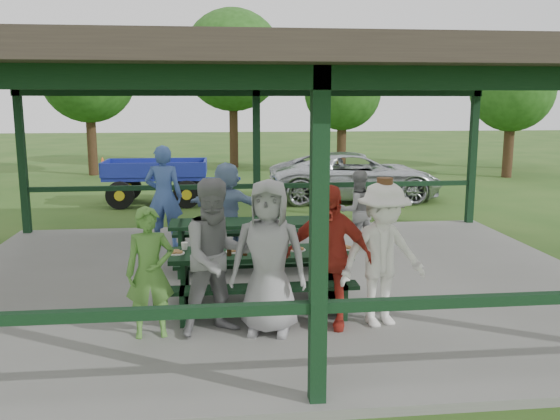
{
  "coord_description": "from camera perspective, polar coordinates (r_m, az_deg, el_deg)",
  "views": [
    {
      "loc": [
        -0.89,
        -8.77,
        2.82
      ],
      "look_at": [
        0.05,
        -0.3,
        1.23
      ],
      "focal_mm": 38.0,
      "sensor_mm": 36.0,
      "label": 1
    }
  ],
  "objects": [
    {
      "name": "contestant_green",
      "position": [
        7.0,
        -12.4,
        -5.9
      ],
      "size": [
        0.6,
        0.43,
        1.53
      ],
      "primitive_type": "imported",
      "rotation": [
        0.0,
        0.0,
        0.12
      ],
      "color": "#569239",
      "rests_on": "concrete_slab"
    },
    {
      "name": "contestant_grey_mid",
      "position": [
        6.92,
        -1.1,
        -4.56
      ],
      "size": [
        1.0,
        0.77,
        1.83
      ],
      "primitive_type": "imported",
      "rotation": [
        0.0,
        0.0,
        -0.22
      ],
      "color": "#97979A",
      "rests_on": "concrete_slab"
    },
    {
      "name": "tree_right",
      "position": [
        23.39,
        21.45,
        10.65
      ],
      "size": [
        2.99,
        2.99,
        4.68
      ],
      "color": "#2F2113",
      "rests_on": "ground"
    },
    {
      "name": "contestant_white_fedora",
      "position": [
        7.26,
        9.84,
        -4.24
      ],
      "size": [
        1.26,
        0.9,
        1.82
      ],
      "rotation": [
        0.0,
        0.0,
        0.23
      ],
      "color": "white",
      "rests_on": "concrete_slab"
    },
    {
      "name": "picnic_table_near",
      "position": [
        7.92,
        -1.88,
        -5.98
      ],
      "size": [
        2.37,
        1.39,
        0.75
      ],
      "color": "black",
      "rests_on": "concrete_slab"
    },
    {
      "name": "contestant_red",
      "position": [
        7.13,
        4.7,
        -4.49
      ],
      "size": [
        1.1,
        0.7,
        1.75
      ],
      "primitive_type": "imported",
      "rotation": [
        0.0,
        0.0,
        -0.29
      ],
      "color": "#B02D21",
      "rests_on": "concrete_slab"
    },
    {
      "name": "tree_far_left",
      "position": [
        23.62,
        -17.99,
        12.2
      ],
      "size": [
        3.51,
        3.51,
        5.49
      ],
      "color": "#2F2113",
      "rests_on": "ground"
    },
    {
      "name": "pavilion_structure",
      "position": [
        8.82,
        -0.53,
        12.81
      ],
      "size": [
        10.6,
        8.6,
        3.24
      ],
      "color": "black",
      "rests_on": "concrete_slab"
    },
    {
      "name": "tree_left",
      "position": [
        25.26,
        -4.57,
        14.15
      ],
      "size": [
        4.18,
        4.18,
        6.53
      ],
      "color": "#2F2113",
      "rests_on": "ground"
    },
    {
      "name": "spectator_lblue",
      "position": [
        10.65,
        -5.07,
        0.24
      ],
      "size": [
        1.6,
        0.99,
        1.64
      ],
      "primitive_type": "imported",
      "rotation": [
        0.0,
        0.0,
        2.79
      ],
      "color": "#7B97BE",
      "rests_on": "concrete_slab"
    },
    {
      "name": "picnic_table_far",
      "position": [
        9.84,
        -2.84,
        -2.64
      ],
      "size": [
        2.64,
        1.39,
        0.75
      ],
      "color": "black",
      "rests_on": "concrete_slab"
    },
    {
      "name": "pickup_truck",
      "position": [
        17.05,
        7.3,
        3.25
      ],
      "size": [
        4.97,
        2.42,
        1.36
      ],
      "primitive_type": "imported",
      "rotation": [
        0.0,
        0.0,
        1.54
      ],
      "color": "silver",
      "rests_on": "ground"
    },
    {
      "name": "tree_mid",
      "position": [
        23.32,
        6.03,
        11.2
      ],
      "size": [
        2.95,
        2.95,
        4.61
      ],
      "color": "#2F2113",
      "rests_on": "ground"
    },
    {
      "name": "ground",
      "position": [
        9.25,
        -0.5,
        -7.19
      ],
      "size": [
        90.0,
        90.0,
        0.0
      ],
      "primitive_type": "plane",
      "color": "#264B17",
      "rests_on": "ground"
    },
    {
      "name": "table_setting",
      "position": [
        7.87,
        -2.52,
        -3.69
      ],
      "size": [
        2.47,
        0.45,
        0.1
      ],
      "color": "white",
      "rests_on": "picnic_table_near"
    },
    {
      "name": "spectator_grey",
      "position": [
        10.87,
        7.43,
        -0.05
      ],
      "size": [
        0.8,
        0.67,
        1.47
      ],
      "primitive_type": "imported",
      "rotation": [
        0.0,
        0.0,
        3.31
      ],
      "color": "gray",
      "rests_on": "concrete_slab"
    },
    {
      "name": "concrete_slab",
      "position": [
        9.24,
        -0.5,
        -6.9
      ],
      "size": [
        10.0,
        8.0,
        0.1
      ],
      "primitive_type": "cube",
      "color": "slate",
      "rests_on": "ground"
    },
    {
      "name": "farm_trailer",
      "position": [
        16.58,
        -11.82,
        2.78
      ],
      "size": [
        3.72,
        1.68,
        1.3
      ],
      "rotation": [
        0.0,
        0.0,
        -0.01
      ],
      "color": "navy",
      "rests_on": "ground"
    },
    {
      "name": "contestant_grey_left",
      "position": [
        6.93,
        -6.06,
        -4.53
      ],
      "size": [
        1.08,
        0.96,
        1.85
      ],
      "primitive_type": "imported",
      "rotation": [
        0.0,
        0.0,
        0.35
      ],
      "color": "gray",
      "rests_on": "concrete_slab"
    },
    {
      "name": "spectator_blue",
      "position": [
        11.25,
        -11.12,
        1.32
      ],
      "size": [
        0.74,
        0.53,
        1.91
      ],
      "primitive_type": "imported",
      "rotation": [
        0.0,
        0.0,
        3.04
      ],
      "color": "#3F5EA6",
      "rests_on": "concrete_slab"
    },
    {
      "name": "tree_far_right",
      "position": [
        26.61,
        21.59,
        11.58
      ],
      "size": [
        3.44,
        3.44,
        5.38
      ],
      "color": "#2F2113",
      "rests_on": "ground"
    }
  ]
}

